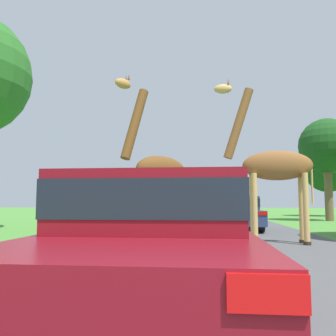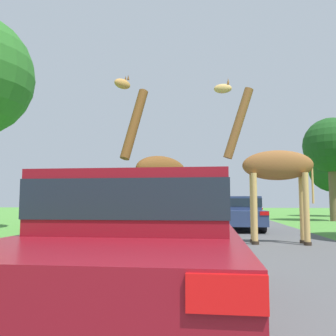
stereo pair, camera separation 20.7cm
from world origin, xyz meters
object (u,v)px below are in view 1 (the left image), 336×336
giraffe_near_road (158,168)px  car_lead_maroon (157,242)px  tree_right_cluster (327,147)px  car_queue_right (237,212)px  tree_far_right (327,170)px  giraffe_companion (272,166)px  sign_post (86,206)px  car_far_ahead (241,208)px  car_queue_left (167,209)px

giraffe_near_road → car_lead_maroon: giraffe_near_road is taller
tree_right_cluster → car_queue_right: bearing=-129.3°
car_lead_maroon → tree_far_right: tree_far_right is taller
giraffe_companion → sign_post: 8.81m
tree_far_right → tree_right_cluster: bearing=-108.2°
car_far_ahead → sign_post: (-8.20, -13.13, 0.31)m
giraffe_companion → tree_right_cluster: 15.10m
tree_right_cluster → tree_far_right: tree_right_cluster is taller
giraffe_companion → tree_far_right: tree_far_right is taller
car_lead_maroon → car_queue_right: car_lead_maroon is taller
car_lead_maroon → car_queue_left: 21.58m
car_lead_maroon → car_queue_right: bearing=81.0°
car_queue_left → car_far_ahead: size_ratio=0.94×
car_queue_right → tree_right_cluster: size_ratio=0.66×
giraffe_near_road → giraffe_companion: (3.52, -0.23, -0.00)m
tree_right_cluster → giraffe_near_road: bearing=-125.9°
giraffe_companion → tree_right_cluster: (6.12, 13.55, 2.63)m
giraffe_near_road → car_queue_right: (2.92, 5.13, -1.54)m
giraffe_near_road → car_queue_right: bearing=-80.3°
giraffe_companion → car_queue_left: giraffe_companion is taller
car_queue_left → car_far_ahead: (5.59, 3.36, 0.03)m
giraffe_companion → sign_post: (-7.38, 4.64, -1.27)m
tree_far_right → sign_post: (-16.18, -17.08, -3.06)m
giraffe_near_road → tree_far_right: tree_far_right is taller
car_queue_right → sign_post: size_ratio=2.97×
giraffe_near_road → tree_right_cluster: bearing=-86.6°
car_far_ahead → tree_far_right: tree_far_right is taller
car_far_ahead → sign_post: 15.48m
giraffe_near_road → sign_post: (-3.86, 4.42, -1.27)m
giraffe_companion → sign_post: giraffe_companion is taller
car_queue_right → tree_far_right: (9.40, 16.36, 3.33)m
tree_far_right → giraffe_companion: bearing=-112.1°
tree_right_cluster → sign_post: (-13.50, -8.91, -3.89)m
car_lead_maroon → car_far_ahead: size_ratio=0.98×
car_far_ahead → sign_post: sign_post is taller
car_far_ahead → car_queue_right: bearing=-96.5°
sign_post → car_lead_maroon: bearing=-67.6°
giraffe_companion → sign_post: size_ratio=3.38×
car_lead_maroon → car_queue_left: (-2.21, 21.46, -0.07)m
car_queue_left → tree_right_cluster: 11.71m
car_queue_right → car_lead_maroon: bearing=-99.0°
car_lead_maroon → car_queue_left: car_lead_maroon is taller
giraffe_near_road → car_lead_maroon: bearing=136.8°
tree_far_right → car_far_ahead: bearing=-153.7°
giraffe_companion → car_far_ahead: 17.86m
car_queue_left → tree_right_cluster: tree_right_cluster is taller
giraffe_companion → tree_far_right: (8.80, 21.72, 1.79)m
sign_post → giraffe_near_road: bearing=-48.8°
giraffe_near_road → car_queue_right: 6.10m
giraffe_near_road → sign_post: giraffe_near_road is taller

